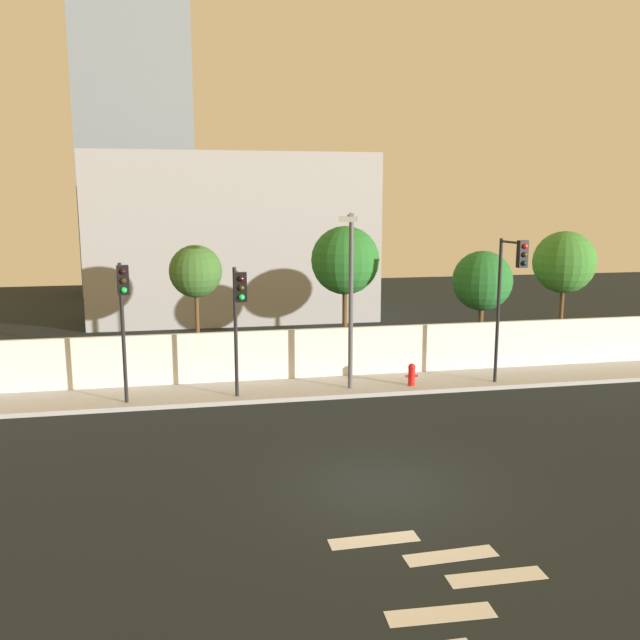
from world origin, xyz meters
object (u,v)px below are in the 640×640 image
(street_lamp_curbside, at_px, (351,286))
(roadside_tree_leftmost, at_px, (196,272))
(traffic_light_right, at_px, (123,304))
(traffic_light_left, at_px, (238,306))
(roadside_tree_rightmost, at_px, (564,263))
(traffic_light_center, at_px, (511,281))
(fire_hydrant, at_px, (412,374))
(roadside_tree_midright, at_px, (482,281))
(roadside_tree_midleft, at_px, (345,261))

(street_lamp_curbside, height_order, roadside_tree_leftmost, street_lamp_curbside)
(traffic_light_right, relative_size, street_lamp_curbside, 0.75)
(traffic_light_left, distance_m, roadside_tree_rightmost, 14.23)
(traffic_light_center, height_order, roadside_tree_rightmost, roadside_tree_rightmost)
(street_lamp_curbside, relative_size, fire_hydrant, 7.61)
(street_lamp_curbside, xyz_separation_m, roadside_tree_rightmost, (9.79, 3.33, 0.30))
(fire_hydrant, height_order, roadside_tree_midright, roadside_tree_midright)
(traffic_light_left, relative_size, street_lamp_curbside, 0.72)
(roadside_tree_rightmost, bearing_deg, street_lamp_curbside, -161.22)
(street_lamp_curbside, distance_m, roadside_tree_leftmost, 6.03)
(roadside_tree_leftmost, xyz_separation_m, roadside_tree_midleft, (5.63, 0.00, 0.31))
(roadside_tree_midright, bearing_deg, traffic_light_right, -164.66)
(traffic_light_center, xyz_separation_m, street_lamp_curbside, (-5.47, 0.57, -0.12))
(fire_hydrant, distance_m, roadside_tree_midright, 5.79)
(roadside_tree_leftmost, distance_m, roadside_tree_midleft, 5.64)
(roadside_tree_rightmost, bearing_deg, fire_hydrant, -157.16)
(traffic_light_right, xyz_separation_m, roadside_tree_midleft, (7.92, 3.72, 0.85))
(roadside_tree_midright, bearing_deg, roadside_tree_leftmost, 180.00)
(traffic_light_left, bearing_deg, roadside_tree_midleft, 43.26)
(fire_hydrant, xyz_separation_m, roadside_tree_rightmost, (7.52, 3.17, 3.47))
(traffic_light_left, distance_m, street_lamp_curbside, 3.91)
(traffic_light_left, relative_size, fire_hydrant, 5.46)
(street_lamp_curbside, bearing_deg, traffic_light_center, -5.92)
(traffic_light_right, distance_m, roadside_tree_midleft, 8.79)
(traffic_light_center, height_order, roadside_tree_midleft, roadside_tree_midleft)
(traffic_light_center, bearing_deg, traffic_light_right, 179.21)
(traffic_light_right, xyz_separation_m, roadside_tree_leftmost, (2.29, 3.72, 0.54))
(fire_hydrant, distance_m, roadside_tree_leftmost, 8.66)
(traffic_light_center, distance_m, roadside_tree_midright, 4.00)
(traffic_light_left, xyz_separation_m, traffic_light_center, (9.27, 0.24, 0.54))
(traffic_light_right, height_order, roadside_tree_midright, traffic_light_right)
(roadside_tree_midleft, bearing_deg, traffic_light_left, -136.74)
(roadside_tree_midleft, bearing_deg, street_lamp_curbside, -100.22)
(fire_hydrant, distance_m, roadside_tree_rightmost, 8.86)
(traffic_light_center, distance_m, fire_hydrant, 4.65)
(roadside_tree_midright, bearing_deg, traffic_light_center, -101.11)
(traffic_light_center, bearing_deg, fire_hydrant, 167.14)
(fire_hydrant, distance_m, roadside_tree_midleft, 5.16)
(fire_hydrant, xyz_separation_m, roadside_tree_midright, (3.97, 3.17, 2.79))
(traffic_light_left, xyz_separation_m, roadside_tree_midright, (10.04, 4.14, 0.04))
(fire_hydrant, relative_size, roadside_tree_midleft, 0.14)
(traffic_light_right, distance_m, fire_hydrant, 10.02)
(traffic_light_left, bearing_deg, street_lamp_curbside, 12.07)
(roadside_tree_midright, bearing_deg, traffic_light_left, -157.59)
(fire_hydrant, bearing_deg, street_lamp_curbside, -175.90)
(traffic_light_right, relative_size, fire_hydrant, 5.72)
(roadside_tree_midright, relative_size, roadside_tree_rightmost, 0.86)
(traffic_light_right, bearing_deg, roadside_tree_midleft, 25.17)
(street_lamp_curbside, distance_m, fire_hydrant, 3.91)
(traffic_light_center, xyz_separation_m, roadside_tree_midleft, (-4.87, 3.90, 0.41))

